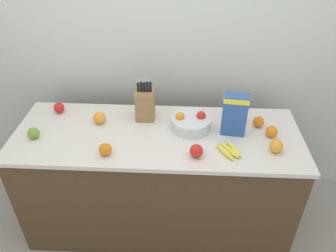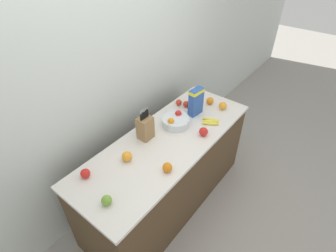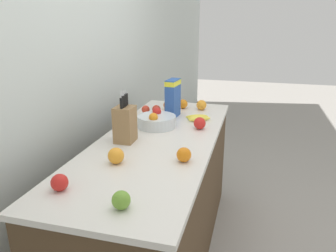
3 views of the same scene
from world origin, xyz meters
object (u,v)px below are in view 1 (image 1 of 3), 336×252
banana_bunch (230,150)px  apple_rightmost (237,117)px  apple_middle (233,111)px  orange_front_right (105,149)px  orange_front_left (272,132)px  orange_back_center (258,122)px  orange_mid_right (276,146)px  apple_near_bananas (196,151)px  apple_front (59,108)px  cereal_box (235,113)px  orange_mid_left (99,118)px  fruit_bowl (191,123)px  apple_leftmost (33,133)px  knife_block (145,105)px

banana_bunch → apple_rightmost: bearing=76.5°
apple_middle → orange_front_right: 0.96m
banana_bunch → apple_middle: size_ratio=3.09×
orange_front_left → orange_back_center: size_ratio=1.02×
banana_bunch → orange_mid_right: orange_mid_right is taller
apple_near_bananas → apple_front: 1.08m
cereal_box → apple_near_bananas: cereal_box is taller
cereal_box → apple_near_bananas: 0.37m
banana_bunch → orange_mid_right: 0.29m
orange_mid_left → orange_front_right: orange_mid_left is taller
orange_back_center → orange_front_right: (-0.98, -0.35, 0.00)m
apple_front → orange_mid_right: orange_mid_right is taller
fruit_bowl → banana_bunch: 0.35m
apple_leftmost → orange_mid_left: (0.39, 0.19, 0.00)m
apple_leftmost → orange_back_center: (1.48, 0.21, -0.00)m
orange_back_center → apple_near_bananas: bearing=-141.6°
apple_front → apple_middle: size_ratio=1.19×
cereal_box → orange_back_center: size_ratio=3.79×
apple_middle → orange_mid_left: (-0.93, -0.16, 0.01)m
apple_near_bananas → apple_front: (-0.99, 0.45, -0.00)m
fruit_bowl → apple_near_bananas: size_ratio=3.23×
apple_middle → orange_mid_right: orange_mid_right is taller
banana_bunch → apple_front: apple_front is taller
apple_leftmost → orange_mid_right: orange_mid_right is taller
apple_near_bananas → apple_leftmost: bearing=173.0°
apple_leftmost → fruit_bowl: bearing=9.3°
knife_block → orange_front_left: size_ratio=4.19×
cereal_box → apple_front: (-1.23, 0.19, -0.12)m
orange_front_left → orange_front_right: (-1.05, -0.24, 0.00)m
fruit_bowl → apple_rightmost: size_ratio=3.93×
orange_front_right → apple_rightmost: bearing=25.9°
banana_bunch → orange_mid_left: size_ratio=2.32×
apple_middle → apple_leftmost: (-1.32, -0.35, 0.01)m
knife_block → orange_mid_right: bearing=-21.2°
knife_block → apple_leftmost: 0.76m
apple_front → orange_back_center: 1.42m
cereal_box → orange_mid_left: (-0.91, 0.07, -0.11)m
apple_middle → apple_rightmost: apple_rightmost is taller
apple_middle → orange_back_center: orange_back_center is taller
banana_bunch → orange_mid_left: 0.91m
apple_front → apple_rightmost: size_ratio=1.13×
cereal_box → orange_mid_right: cereal_box is taller
orange_mid_right → orange_mid_left: size_ratio=0.97×
knife_block → orange_mid_right: (0.84, -0.33, -0.07)m
banana_bunch → orange_mid_left: (-0.87, 0.28, 0.03)m
banana_bunch → orange_mid_right: bearing=4.8°
apple_rightmost → fruit_bowl: bearing=-162.7°
apple_middle → apple_leftmost: bearing=-165.2°
banana_bunch → orange_back_center: 0.37m
cereal_box → fruit_bowl: size_ratio=1.08×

